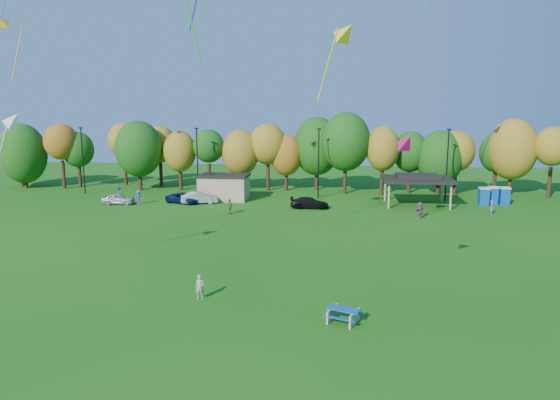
# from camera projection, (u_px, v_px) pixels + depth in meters

# --- Properties ---
(ground) EXTENTS (160.00, 160.00, 0.00)m
(ground) POSITION_uv_depth(u_px,v_px,m) (245.00, 332.00, 25.97)
(ground) COLOR #19600F
(ground) RESTS_ON ground
(tree_line) EXTENTS (93.57, 10.55, 11.15)m
(tree_line) POSITION_uv_depth(u_px,v_px,m) (299.00, 150.00, 69.51)
(tree_line) COLOR black
(tree_line) RESTS_ON ground
(lamp_posts) EXTENTS (64.50, 0.25, 9.09)m
(lamp_posts) POSITION_uv_depth(u_px,v_px,m) (319.00, 161.00, 63.95)
(lamp_posts) COLOR black
(lamp_posts) RESTS_ON ground
(utility_building) EXTENTS (6.30, 4.30, 3.25)m
(utility_building) POSITION_uv_depth(u_px,v_px,m) (224.00, 187.00, 63.98)
(utility_building) COLOR tan
(utility_building) RESTS_ON ground
(pavilion) EXTENTS (8.20, 6.20, 3.77)m
(pavilion) POSITION_uv_depth(u_px,v_px,m) (417.00, 179.00, 59.90)
(pavilion) COLOR tan
(pavilion) RESTS_ON ground
(porta_potties) EXTENTS (3.75, 2.08, 2.18)m
(porta_potties) POSITION_uv_depth(u_px,v_px,m) (493.00, 196.00, 60.53)
(porta_potties) COLOR #0C48A1
(porta_potties) RESTS_ON ground
(picnic_table) EXTENTS (2.20, 2.03, 0.77)m
(picnic_table) POSITION_uv_depth(u_px,v_px,m) (343.00, 314.00, 27.07)
(picnic_table) COLOR tan
(picnic_table) RESTS_ON ground
(kite_flyer) EXTENTS (0.61, 0.46, 1.52)m
(kite_flyer) POSITION_uv_depth(u_px,v_px,m) (200.00, 287.00, 30.33)
(kite_flyer) COLOR #B9B08B
(kite_flyer) RESTS_ON ground
(car_a) EXTENTS (4.06, 1.90, 1.34)m
(car_a) POSITION_uv_depth(u_px,v_px,m) (118.00, 199.00, 60.87)
(car_a) COLOR #BBBBBB
(car_a) RESTS_ON ground
(car_b) EXTENTS (4.76, 2.94, 1.48)m
(car_b) POSITION_uv_depth(u_px,v_px,m) (199.00, 198.00, 61.32)
(car_b) COLOR #ABABB0
(car_b) RESTS_ON ground
(car_c) EXTENTS (5.04, 3.56, 1.28)m
(car_c) POSITION_uv_depth(u_px,v_px,m) (184.00, 198.00, 61.66)
(car_c) COLOR #0C1A4A
(car_c) RESTS_ON ground
(car_d) EXTENTS (4.54, 1.91, 1.31)m
(car_d) POSITION_uv_depth(u_px,v_px,m) (310.00, 203.00, 58.40)
(car_d) COLOR black
(car_d) RESTS_ON ground
(far_person_0) EXTENTS (1.06, 0.86, 1.69)m
(far_person_0) POSITION_uv_depth(u_px,v_px,m) (230.00, 207.00, 55.15)
(far_person_0) COLOR #627547
(far_person_0) RESTS_ON ground
(far_person_1) EXTENTS (1.04, 1.10, 1.80)m
(far_person_1) POSITION_uv_depth(u_px,v_px,m) (119.00, 193.00, 63.45)
(far_person_1) COLOR #5065B0
(far_person_1) RESTS_ON ground
(far_person_2) EXTENTS (1.40, 1.62, 1.76)m
(far_person_2) POSITION_uv_depth(u_px,v_px,m) (420.00, 210.00, 52.92)
(far_person_2) COLOR #A8469B
(far_person_2) RESTS_ON ground
(far_person_3) EXTENTS (1.29, 1.24, 1.76)m
(far_person_3) POSITION_uv_depth(u_px,v_px,m) (139.00, 197.00, 60.79)
(far_person_3) COLOR #6251B4
(far_person_3) RESTS_ON ground
(far_person_4) EXTENTS (0.48, 0.63, 1.55)m
(far_person_4) POSITION_uv_depth(u_px,v_px,m) (492.00, 208.00, 54.97)
(far_person_4) COLOR #BD5DC5
(far_person_4) RESTS_ON ground
(kite_1) EXTENTS (1.15, 3.07, 5.26)m
(kite_1) POSITION_uv_depth(u_px,v_px,m) (7.00, 24.00, 41.27)
(kite_1) COLOR yellow
(kite_2) EXTENTS (2.23, 1.23, 3.48)m
(kite_2) POSITION_uv_depth(u_px,v_px,m) (13.00, 121.00, 30.49)
(kite_2) COLOR silver
(kite_3) EXTENTS (1.62, 1.70, 1.36)m
(kite_3) POSITION_uv_depth(u_px,v_px,m) (406.00, 142.00, 27.27)
(kite_3) COLOR #CE0B5F
(kite_10) EXTENTS (3.16, 2.80, 5.65)m
(kite_10) POSITION_uv_depth(u_px,v_px,m) (345.00, 33.00, 34.02)
(kite_10) COLOR yellow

